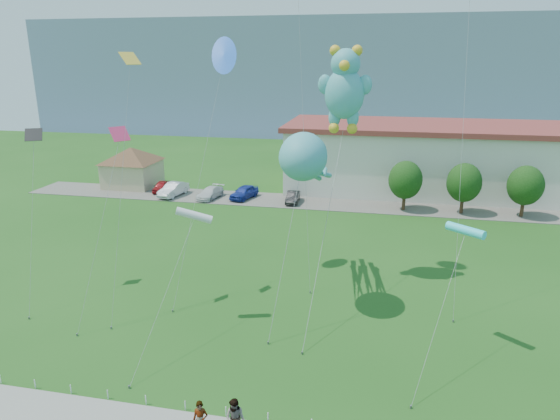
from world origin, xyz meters
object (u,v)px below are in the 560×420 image
object	(u,v)px
pedestrian_right	(235,419)
octopus_kite	(306,164)
teddy_bear_kite	(345,87)
parked_car_red	(161,187)
pavilion	(132,163)
warehouse	(541,161)
parked_car_black	(293,197)
parked_car_blue	(244,192)
parked_car_white	(210,193)
parked_car_silver	(173,189)

from	to	relation	value
pedestrian_right	octopus_kite	xyz separation A→B (m)	(0.77, 13.91, 8.39)
teddy_bear_kite	parked_car_red	bearing A→B (deg)	139.81
pavilion	warehouse	bearing A→B (deg)	6.84
pedestrian_right	parked_car_black	xyz separation A→B (m)	(-4.20, 37.03, -0.37)
parked_car_blue	teddy_bear_kite	bearing A→B (deg)	-39.87
pedestrian_right	warehouse	bearing A→B (deg)	74.80
warehouse	parked_car_red	xyz separation A→B (m)	(-45.17, -8.09, -3.44)
parked_car_red	parked_car_blue	bearing A→B (deg)	-13.04
warehouse	parked_car_red	bearing A→B (deg)	-169.84
octopus_kite	teddy_bear_kite	world-z (taller)	teddy_bear_kite
pavilion	parked_car_black	xyz separation A→B (m)	(21.67, -3.62, -2.34)
parked_car_white	parked_car_red	bearing A→B (deg)	175.93
warehouse	pedestrian_right	bearing A→B (deg)	-117.35
octopus_kite	teddy_bear_kite	distance (m)	6.72
parked_car_blue	parked_car_red	bearing A→B (deg)	-168.90
pedestrian_right	parked_car_silver	size ratio (longest dim) A/B	0.40
pavilion	octopus_kite	world-z (taller)	octopus_kite
parked_car_silver	parked_car_white	xyz separation A→B (m)	(4.71, -0.16, -0.14)
pavilion	teddy_bear_kite	world-z (taller)	teddy_bear_kite
pedestrian_right	parked_car_blue	size ratio (longest dim) A/B	0.43
pedestrian_right	parked_car_red	distance (m)	43.93
parked_car_white	teddy_bear_kite	distance (m)	28.18
parked_car_blue	teddy_bear_kite	world-z (taller)	teddy_bear_kite
parked_car_blue	pedestrian_right	bearing A→B (deg)	-58.70
parked_car_red	pavilion	bearing A→B (deg)	148.65
warehouse	teddy_bear_kite	size ratio (longest dim) A/B	3.64
parked_car_blue	parked_car_white	bearing A→B (deg)	-153.25
pavilion	warehouse	distance (m)	50.37
warehouse	octopus_kite	size ratio (longest dim) A/B	5.25
parked_car_silver	parked_car_blue	world-z (taller)	parked_car_silver
parked_car_black	teddy_bear_kite	distance (m)	23.82
parked_car_red	parked_car_silver	distance (m)	2.74
pavilion	parked_car_white	bearing A→B (deg)	-17.88
teddy_bear_kite	parked_car_white	bearing A→B (deg)	132.44
warehouse	parked_car_blue	size ratio (longest dim) A/B	13.72
parked_car_red	parked_car_black	bearing A→B (deg)	-13.11
parked_car_blue	octopus_kite	bearing A→B (deg)	-49.06
pedestrian_right	parked_car_red	size ratio (longest dim) A/B	0.52
parked_car_black	octopus_kite	bearing A→B (deg)	-81.14
parked_car_black	pavilion	bearing A→B (deg)	167.22
warehouse	parked_car_white	distance (m)	39.59
parked_car_red	parked_car_black	size ratio (longest dim) A/B	0.97
pedestrian_right	octopus_kite	distance (m)	16.26
parked_car_red	parked_car_white	bearing A→B (deg)	-21.73
parked_car_blue	warehouse	bearing A→B (deg)	31.05
pedestrian_right	parked_car_silver	distance (m)	41.50
pedestrian_right	teddy_bear_kite	bearing A→B (deg)	93.83
parked_car_silver	parked_car_blue	bearing A→B (deg)	13.11
parked_car_red	parked_car_white	size ratio (longest dim) A/B	0.83
warehouse	parked_car_silver	size ratio (longest dim) A/B	12.83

